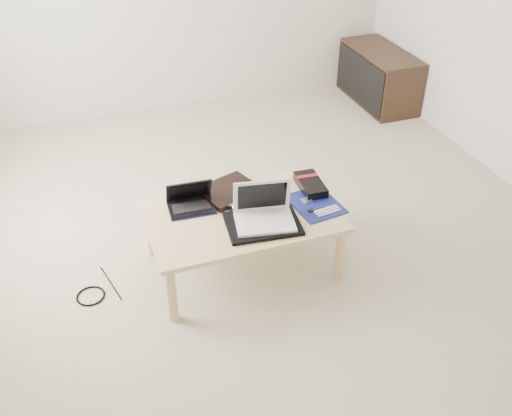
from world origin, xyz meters
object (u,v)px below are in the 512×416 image
object	(u,v)px
netbook	(191,202)
coffee_table	(242,220)
gpu_box	(310,185)
media_cabinet	(378,77)
white_laptop	(264,213)

from	to	relation	value
netbook	coffee_table	bearing A→B (deg)	-31.06
netbook	gpu_box	world-z (taller)	netbook
media_cabinet	white_laptop	xyz separation A→B (m)	(-1.88, -1.99, 0.22)
coffee_table	netbook	size ratio (longest dim) A/B	3.98
white_laptop	gpu_box	size ratio (longest dim) A/B	1.31
coffee_table	media_cabinet	distance (m)	2.71
media_cabinet	white_laptop	world-z (taller)	white_laptop
coffee_table	white_laptop	distance (m)	0.19
netbook	gpu_box	bearing A→B (deg)	-3.88
coffee_table	media_cabinet	xyz separation A→B (m)	(1.96, 1.87, -0.10)
media_cabinet	gpu_box	xyz separation A→B (m)	(-1.48, -1.76, 0.18)
coffee_table	media_cabinet	bearing A→B (deg)	43.54
media_cabinet	gpu_box	distance (m)	2.31
coffee_table	white_laptop	size ratio (longest dim) A/B	3.05
netbook	gpu_box	distance (m)	0.74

